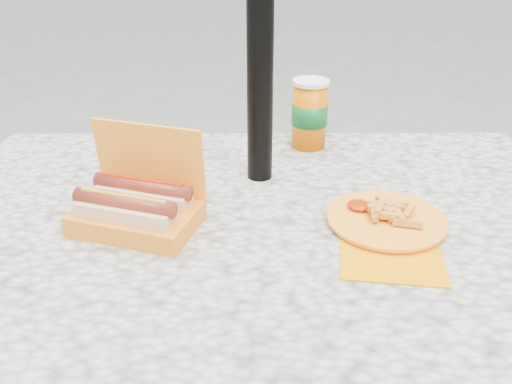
{
  "coord_description": "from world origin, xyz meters",
  "views": [
    {
      "loc": [
        -0.01,
        -0.83,
        1.23
      ],
      "look_at": [
        -0.01,
        -0.01,
        0.8
      ],
      "focal_mm": 38.0,
      "sensor_mm": 36.0,
      "label": 1
    }
  ],
  "objects": [
    {
      "name": "picnic_table",
      "position": [
        0.0,
        0.0,
        0.64
      ],
      "size": [
        1.2,
        0.8,
        0.75
      ],
      "color": "beige",
      "rests_on": "ground"
    },
    {
      "name": "hotdog_box",
      "position": [
        -0.21,
        -0.03,
        0.79
      ],
      "size": [
        0.23,
        0.19,
        0.17
      ],
      "rotation": [
        0.0,
        0.0,
        -0.32
      ],
      "color": "orange",
      "rests_on": "picnic_table"
    },
    {
      "name": "fries_plate",
      "position": [
        0.21,
        -0.04,
        0.76
      ],
      "size": [
        0.2,
        0.28,
        0.04
      ],
      "rotation": [
        0.0,
        0.0,
        0.16
      ],
      "color": "orange",
      "rests_on": "picnic_table"
    },
    {
      "name": "soda_cup",
      "position": [
        0.11,
        0.32,
        0.83
      ],
      "size": [
        0.08,
        0.08,
        0.15
      ],
      "rotation": [
        0.0,
        0.0,
        0.37
      ],
      "color": "#E36200",
      "rests_on": "picnic_table"
    }
  ]
}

